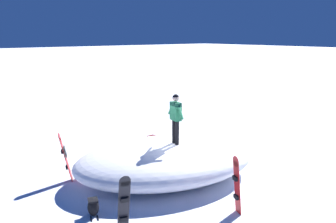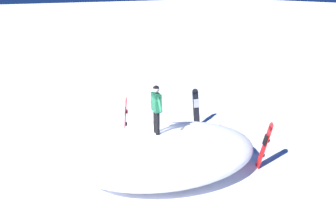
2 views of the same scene
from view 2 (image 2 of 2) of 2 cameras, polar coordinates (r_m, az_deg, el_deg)
name	(u,v)px [view 2 (image 2 of 2)]	position (r m, az deg, el deg)	size (l,w,h in m)	color
ground	(151,166)	(11.56, -3.01, -9.45)	(240.00, 240.00, 0.00)	white
snow_mound	(166,152)	(11.18, -0.30, -6.93)	(6.21, 4.26, 1.23)	white
snowboarder_standing	(156,106)	(10.67, -2.02, 1.04)	(1.00, 0.31, 1.66)	black
snowboard_primary_upright	(196,107)	(14.52, 4.84, 0.76)	(0.45, 0.37, 1.66)	black
snowboard_secondary_upright	(126,115)	(13.66, -7.33, -0.67)	(0.34, 0.27, 1.65)	red
snowboard_tertiary_upright	(265,145)	(11.57, 16.40, -5.51)	(0.43, 0.47, 1.65)	red
backpack_far	(219,131)	(13.73, 8.81, -3.41)	(0.59, 0.42, 0.48)	black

